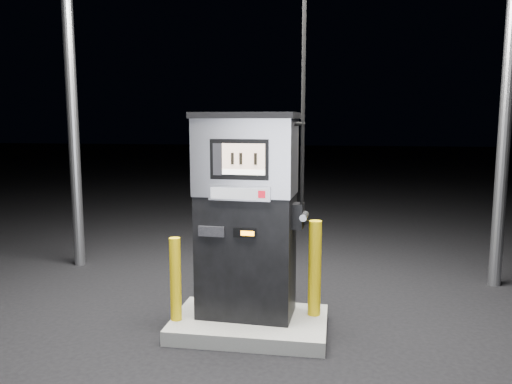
# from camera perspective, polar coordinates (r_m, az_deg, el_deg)

# --- Properties ---
(ground) EXTENTS (80.00, 80.00, 0.00)m
(ground) POSITION_cam_1_polar(r_m,az_deg,el_deg) (5.45, -0.73, -15.59)
(ground) COLOR black
(ground) RESTS_ON ground
(pump_island) EXTENTS (1.60, 1.00, 0.15)m
(pump_island) POSITION_cam_1_polar(r_m,az_deg,el_deg) (5.42, -0.73, -14.87)
(pump_island) COLOR slate
(pump_island) RESTS_ON ground
(fuel_dispenser) EXTENTS (1.18, 0.68, 4.41)m
(fuel_dispenser) POSITION_cam_1_polar(r_m,az_deg,el_deg) (5.18, -1.08, -2.44)
(fuel_dispenser) COLOR black
(fuel_dispenser) RESTS_ON pump_island
(bollard_left) EXTENTS (0.14, 0.14, 0.87)m
(bollard_left) POSITION_cam_1_polar(r_m,az_deg,el_deg) (5.25, -9.18, -9.81)
(bollard_left) COLOR gold
(bollard_left) RESTS_ON pump_island
(bollard_right) EXTENTS (0.17, 0.17, 1.01)m
(bollard_right) POSITION_cam_1_polar(r_m,az_deg,el_deg) (5.33, 6.72, -8.65)
(bollard_right) COLOR gold
(bollard_right) RESTS_ON pump_island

